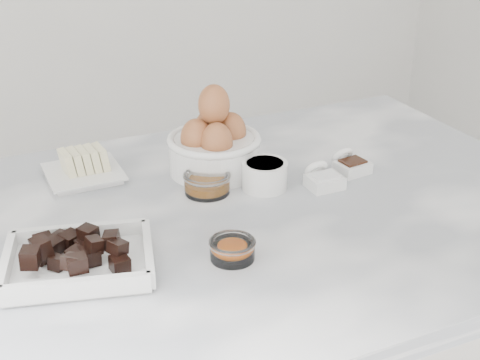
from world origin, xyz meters
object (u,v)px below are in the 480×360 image
zest_bowl (232,249)px  salt_spoon (322,178)px  vanilla_spoon (350,164)px  chocolate_dish (79,257)px  egg_bowl (214,144)px  sugar_ramekin (265,174)px  butter_plate (82,168)px  honey_bowl (207,183)px

zest_bowl → salt_spoon: (0.25, 0.16, -0.00)m
zest_bowl → vanilla_spoon: size_ratio=0.89×
chocolate_dish → egg_bowl: (0.31, 0.24, 0.03)m
egg_bowl → vanilla_spoon: bearing=-25.4°
sugar_ramekin → chocolate_dish: bearing=-160.4°
butter_plate → vanilla_spoon: bearing=-21.6°
butter_plate → zest_bowl: (0.14, -0.37, -0.00)m
butter_plate → egg_bowl: size_ratio=0.76×
sugar_ramekin → vanilla_spoon: sugar_ramekin is taller
chocolate_dish → vanilla_spoon: chocolate_dish is taller
chocolate_dish → sugar_ramekin: bearing=19.6°
chocolate_dish → sugar_ramekin: (0.37, 0.13, 0.00)m
butter_plate → zest_bowl: butter_plate is taller
vanilla_spoon → honey_bowl: bearing=173.6°
chocolate_dish → sugar_ramekin: 0.39m
egg_bowl → vanilla_spoon: egg_bowl is taller
egg_bowl → honey_bowl: bearing=-120.9°
honey_bowl → vanilla_spoon: vanilla_spoon is taller
sugar_ramekin → honey_bowl: 0.11m
egg_bowl → sugar_ramekin: bearing=-62.9°
butter_plate → vanilla_spoon: (0.47, -0.19, -0.01)m
butter_plate → vanilla_spoon: size_ratio=1.71×
honey_bowl → vanilla_spoon: size_ratio=1.08×
chocolate_dish → honey_bowl: bearing=30.6°
zest_bowl → egg_bowl: bearing=72.1°
egg_bowl → honey_bowl: (-0.05, -0.08, -0.04)m
sugar_ramekin → vanilla_spoon: 0.18m
chocolate_dish → butter_plate: 0.32m
chocolate_dish → salt_spoon: (0.47, 0.09, -0.01)m
butter_plate → sugar_ramekin: butter_plate is taller
chocolate_dish → sugar_ramekin: size_ratio=2.94×
sugar_ramekin → salt_spoon: (0.10, -0.04, -0.01)m
honey_bowl → chocolate_dish: bearing=-149.4°
butter_plate → salt_spoon: butter_plate is taller
zest_bowl → salt_spoon: size_ratio=0.94×
zest_bowl → vanilla_spoon: vanilla_spoon is taller
chocolate_dish → zest_bowl: (0.22, -0.06, -0.01)m
chocolate_dish → salt_spoon: size_ratio=3.24×
butter_plate → salt_spoon: (0.39, -0.22, -0.01)m
honey_bowl → vanilla_spoon: (0.28, -0.03, -0.00)m
salt_spoon → sugar_ramekin: bearing=159.3°
butter_plate → zest_bowl: size_ratio=1.91×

